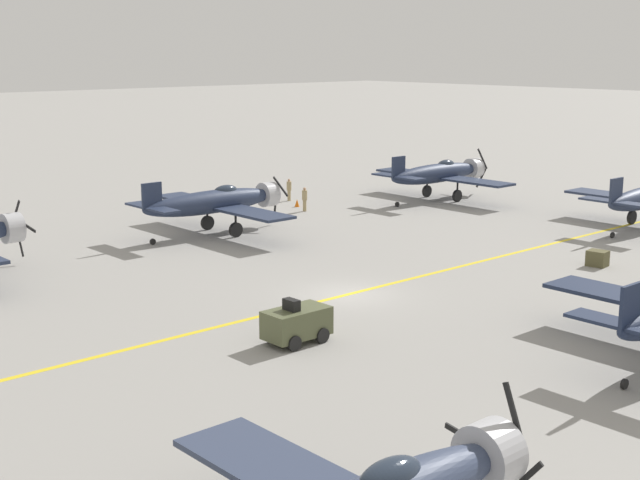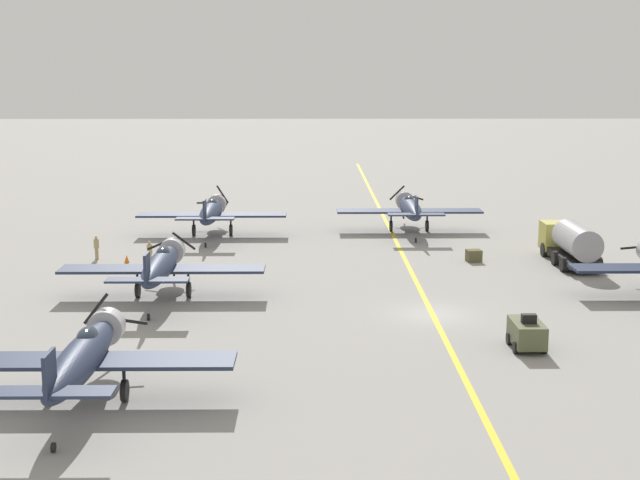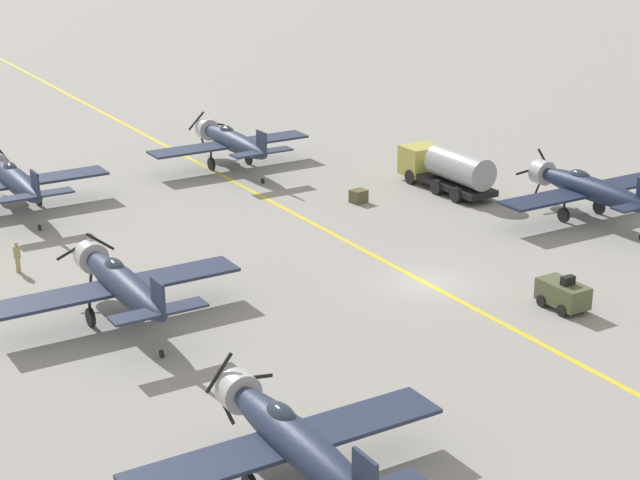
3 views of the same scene
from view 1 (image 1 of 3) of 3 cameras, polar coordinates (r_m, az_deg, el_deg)
The scene contains 9 objects.
ground_plane at distance 41.53m, azimuth 1.78°, elevation -3.51°, with size 400.00×400.00×0.00m, color gray.
taxiway_stripe at distance 41.53m, azimuth 1.78°, elevation -3.50°, with size 0.30×160.00×0.01m, color yellow.
airplane_far_left at distance 67.75m, azimuth 7.65°, elevation 4.25°, with size 12.00×9.98×3.65m.
airplane_mid_left at distance 54.94m, azimuth -6.66°, elevation 2.44°, with size 12.00×9.98×3.65m.
tow_tractor at distance 34.68m, azimuth -1.51°, elevation -5.33°, with size 1.57×2.60×1.79m.
ground_crew_walking at distance 66.92m, azimuth -1.99°, elevation 3.30°, with size 0.36×0.36×1.67m.
ground_crew_inspecting at distance 62.52m, azimuth -0.99°, elevation 2.69°, with size 0.37×0.37×1.70m.
supply_crate_by_tanker at distance 49.01m, azimuth 17.34°, elevation -1.13°, with size 1.00×0.83×0.83m, color brown.
traffic_cone at distance 64.45m, azimuth -1.48°, elevation 2.39°, with size 0.36×0.36×0.55m, color orange.
Camera 1 is at (28.94, -27.59, 11.21)m, focal length 50.00 mm.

